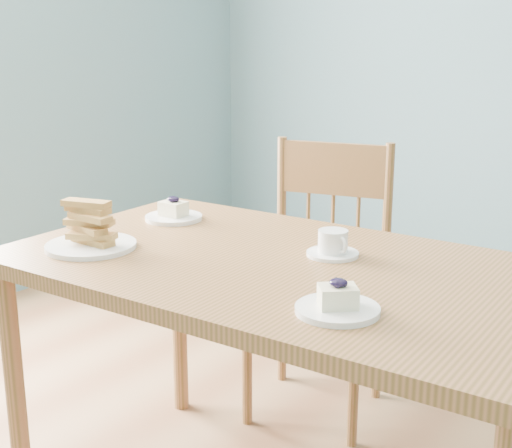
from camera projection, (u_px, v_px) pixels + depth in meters
name	position (u px, v px, depth m)	size (l,w,h in m)	color
room	(397.00, 22.00, 1.44)	(5.01, 5.01, 2.71)	#946B45
dining_table	(285.00, 291.00, 1.81)	(1.48, 0.91, 0.77)	#955E38
dining_chair	(320.00, 278.00, 2.52)	(0.54, 0.52, 0.96)	#955E38
cheesecake_plate_near	(338.00, 304.00, 1.46)	(0.18, 0.18, 0.07)	white
cheesecake_plate_far	(174.00, 214.00, 2.20)	(0.18, 0.18, 0.07)	white
coffee_cup	(333.00, 245.00, 1.84)	(0.14, 0.14, 0.07)	white
biscotti_plate	(90.00, 233.00, 1.90)	(0.24, 0.24, 0.13)	white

